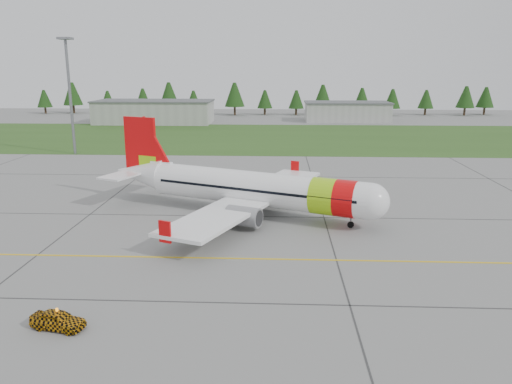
{
  "coord_description": "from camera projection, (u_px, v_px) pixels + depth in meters",
  "views": [
    {
      "loc": [
        5.18,
        -30.44,
        15.31
      ],
      "look_at": [
        2.96,
        17.66,
        3.26
      ],
      "focal_mm": 35.0,
      "sensor_mm": 36.0,
      "label": 1
    }
  ],
  "objects": [
    {
      "name": "ground",
      "position": [
        200.0,
        302.0,
        33.45
      ],
      "size": [
        320.0,
        320.0,
        0.0
      ],
      "primitive_type": "plane",
      "color": "gray",
      "rests_on": "ground"
    },
    {
      "name": "aircraft",
      "position": [
        251.0,
        188.0,
        52.98
      ],
      "size": [
        30.79,
        29.24,
        9.79
      ],
      "rotation": [
        0.0,
        0.0,
        -0.4
      ],
      "color": "white",
      "rests_on": "ground"
    },
    {
      "name": "follow_me_car",
      "position": [
        56.0,
        303.0,
        29.69
      ],
      "size": [
        1.4,
        1.56,
        3.37
      ],
      "primitive_type": "imported",
      "rotation": [
        0.0,
        0.0,
        1.36
      ],
      "color": "orange",
      "rests_on": "ground"
    },
    {
      "name": "service_van",
      "position": [
        143.0,
        146.0,
        85.89
      ],
      "size": [
        1.52,
        1.44,
        4.23
      ],
      "primitive_type": "imported",
      "rotation": [
        0.0,
        0.0,
        -0.03
      ],
      "color": "silver",
      "rests_on": "ground"
    },
    {
      "name": "grass_strip",
      "position": [
        256.0,
        137.0,
        112.91
      ],
      "size": [
        320.0,
        50.0,
        0.03
      ],
      "primitive_type": "cube",
      "color": "#30561E",
      "rests_on": "ground"
    },
    {
      "name": "taxi_guideline",
      "position": [
        215.0,
        258.0,
        41.2
      ],
      "size": [
        120.0,
        0.25,
        0.02
      ],
      "primitive_type": "cube",
      "color": "gold",
      "rests_on": "ground"
    },
    {
      "name": "hangar_west",
      "position": [
        155.0,
        112.0,
        140.66
      ],
      "size": [
        32.0,
        14.0,
        6.0
      ],
      "primitive_type": "cube",
      "color": "#A8A8A3",
      "rests_on": "ground"
    },
    {
      "name": "hangar_east",
      "position": [
        347.0,
        112.0,
        146.05
      ],
      "size": [
        24.0,
        12.0,
        5.2
      ],
      "primitive_type": "cube",
      "color": "#A8A8A3",
      "rests_on": "ground"
    },
    {
      "name": "floodlight_mast",
      "position": [
        70.0,
        98.0,
        88.66
      ],
      "size": [
        0.5,
        0.5,
        20.0
      ],
      "primitive_type": "cylinder",
      "color": "slate",
      "rests_on": "ground"
    },
    {
      "name": "treeline",
      "position": [
        264.0,
        99.0,
        165.97
      ],
      "size": [
        160.0,
        8.0,
        10.0
      ],
      "primitive_type": null,
      "color": "#1C3F14",
      "rests_on": "ground"
    }
  ]
}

